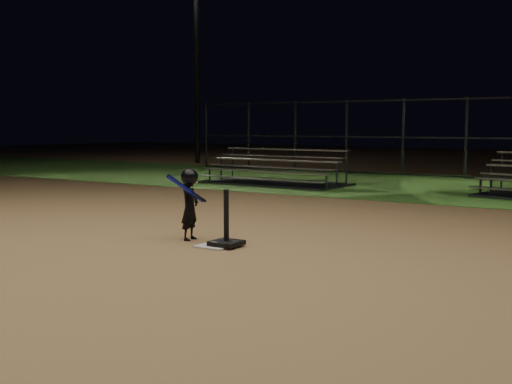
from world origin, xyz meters
name	(u,v)px	position (x,y,z in m)	size (l,w,h in m)	color
ground	(216,247)	(0.00, 0.00, 0.00)	(80.00, 80.00, 0.00)	#987345
grass_strip	(436,186)	(0.00, 10.00, 0.01)	(60.00, 8.00, 0.01)	#305B1D
home_plate	(216,246)	(0.00, 0.00, 0.01)	(0.45, 0.45, 0.02)	beige
batting_tee	(226,235)	(0.13, 0.06, 0.16)	(0.38, 0.38, 0.75)	black
child_batter	(190,202)	(-0.60, 0.20, 0.54)	(0.40, 0.60, 1.02)	black
bleacher_left	(275,177)	(-3.94, 8.12, 0.20)	(4.07, 2.12, 0.98)	#B9B9BE
backstop_fence	(466,138)	(0.00, 13.00, 1.25)	(20.08, 0.08, 2.50)	#38383D
light_pole_left	(196,48)	(-12.00, 14.94, 4.95)	(0.90, 0.53, 8.30)	#2D2D30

